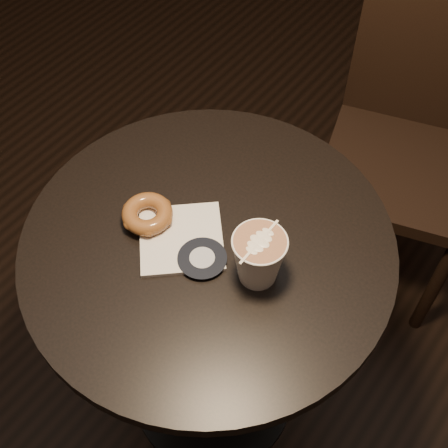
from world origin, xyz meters
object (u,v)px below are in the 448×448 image
Objects in this scene: cafe_table at (210,295)px; latte_cup at (259,259)px; chair at (419,113)px; pastry_bag at (181,238)px; doughnut at (147,214)px.

cafe_table is 0.28m from latte_cup.
chair reaches higher than pastry_bag.
cafe_table is at bearing 178.43° from latte_cup.
pastry_bag is 0.17m from latte_cup.
pastry_bag reaches higher than cafe_table.
chair is 0.83m from doughnut.
cafe_table is 0.25m from doughnut.
chair reaches higher than cafe_table.
chair is at bearing 35.98° from pastry_bag.
chair is 0.78m from latte_cup.
doughnut is 0.24m from latte_cup.
doughnut is (-0.12, -0.03, 0.22)m from cafe_table.
pastry_bag is 1.43× the size of latte_cup.
pastry_bag is (-0.04, -0.03, 0.20)m from cafe_table.
chair is (0.11, 0.74, 0.02)m from cafe_table.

